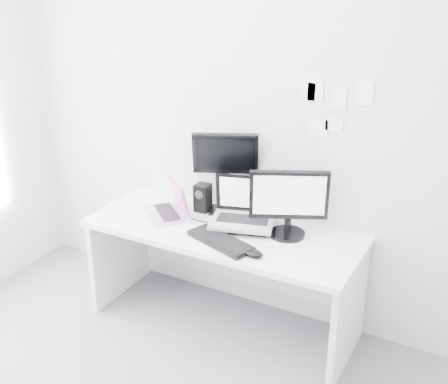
{
  "coord_description": "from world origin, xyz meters",
  "views": [
    {
      "loc": [
        1.58,
        -1.66,
        2.37
      ],
      "look_at": [
        0.02,
        1.23,
        1.0
      ],
      "focal_mm": 45.7,
      "sensor_mm": 36.0,
      "label": 1
    }
  ],
  "objects": [
    {
      "name": "back_wall",
      "position": [
        0.0,
        1.6,
        1.35
      ],
      "size": [
        3.6,
        0.0,
        3.6
      ],
      "primitive_type": "plane",
      "rotation": [
        1.57,
        0.0,
        0.0
      ],
      "color": "silver",
      "rests_on": "ground"
    },
    {
      "name": "desk",
      "position": [
        0.0,
        1.25,
        0.36
      ],
      "size": [
        1.8,
        0.7,
        0.73
      ],
      "primitive_type": "cube",
      "color": "white",
      "rests_on": "ground"
    },
    {
      "name": "macbook",
      "position": [
        -0.44,
        1.24,
        0.86
      ],
      "size": [
        0.44,
        0.43,
        0.27
      ],
      "primitive_type": "cube",
      "rotation": [
        0.0,
        0.0,
        -0.71
      ],
      "color": "silver",
      "rests_on": "desk"
    },
    {
      "name": "speaker",
      "position": [
        -0.26,
        1.44,
        0.83
      ],
      "size": [
        0.12,
        0.12,
        0.19
      ],
      "primitive_type": "cube",
      "rotation": [
        0.0,
        0.0,
        -0.26
      ],
      "color": "black",
      "rests_on": "desk"
    },
    {
      "name": "dell_laptop",
      "position": [
        0.11,
        1.32,
        0.9
      ],
      "size": [
        0.48,
        0.42,
        0.34
      ],
      "primitive_type": "cube",
      "rotation": [
        0.0,
        0.0,
        0.29
      ],
      "color": "#A8A9AE",
      "rests_on": "desk"
    },
    {
      "name": "rear_monitor",
      "position": [
        -0.11,
        1.5,
        1.03
      ],
      "size": [
        0.46,
        0.33,
        0.59
      ],
      "primitive_type": "cube",
      "rotation": [
        0.0,
        0.0,
        0.43
      ],
      "color": "black",
      "rests_on": "desk"
    },
    {
      "name": "samsung_monitor",
      "position": [
        0.4,
        1.36,
        0.95
      ],
      "size": [
        0.54,
        0.42,
        0.45
      ],
      "primitive_type": "cube",
      "rotation": [
        0.0,
        0.0,
        0.45
      ],
      "color": "black",
      "rests_on": "desk"
    },
    {
      "name": "keyboard",
      "position": [
        0.08,
        1.07,
        0.75
      ],
      "size": [
        0.48,
        0.3,
        0.03
      ],
      "primitive_type": "cube",
      "rotation": [
        0.0,
        0.0,
        -0.33
      ],
      "color": "black",
      "rests_on": "desk"
    },
    {
      "name": "mouse",
      "position": [
        0.33,
        1.02,
        0.75
      ],
      "size": [
        0.14,
        0.1,
        0.04
      ],
      "primitive_type": "ellipsoid",
      "rotation": [
        0.0,
        0.0,
        -0.19
      ],
      "color": "black",
      "rests_on": "desk"
    },
    {
      "name": "wall_note_0",
      "position": [
        0.45,
        1.59,
        1.62
      ],
      "size": [
        0.1,
        0.0,
        0.14
      ],
      "primitive_type": "cube",
      "color": "white",
      "rests_on": "back_wall"
    },
    {
      "name": "wall_note_1",
      "position": [
        0.6,
        1.59,
        1.58
      ],
      "size": [
        0.09,
        0.0,
        0.13
      ],
      "primitive_type": "cube",
      "color": "white",
      "rests_on": "back_wall"
    },
    {
      "name": "wall_note_2",
      "position": [
        0.75,
        1.59,
        1.63
      ],
      "size": [
        0.1,
        0.0,
        0.14
      ],
      "primitive_type": "cube",
      "color": "white",
      "rests_on": "back_wall"
    },
    {
      "name": "wall_note_3",
      "position": [
        0.58,
        1.59,
        1.42
      ],
      "size": [
        0.11,
        0.0,
        0.08
      ],
      "primitive_type": "cube",
      "color": "white",
      "rests_on": "back_wall"
    },
    {
      "name": "wall_note_4",
      "position": [
        0.4,
        1.59,
        1.6
      ],
      "size": [
        0.09,
        0.0,
        0.11
      ],
      "primitive_type": "cube",
      "color": "white",
      "rests_on": "back_wall"
    },
    {
      "name": "wall_note_5",
      "position": [
        0.49,
        1.59,
        1.39
      ],
      "size": [
        0.12,
        0.0,
        0.11
      ],
      "primitive_type": "cube",
      "color": "white",
      "rests_on": "back_wall"
    }
  ]
}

